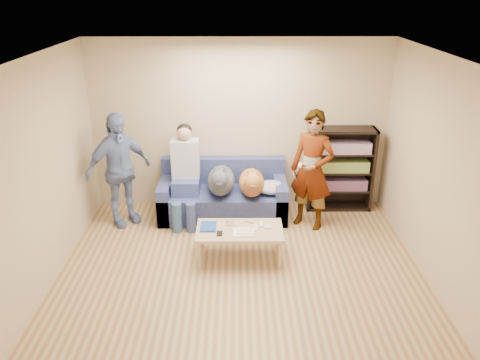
{
  "coord_description": "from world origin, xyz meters",
  "views": [
    {
      "loc": [
        -0.04,
        -4.36,
        3.32
      ],
      "look_at": [
        0.0,
        1.2,
        0.95
      ],
      "focal_mm": 35.0,
      "sensor_mm": 36.0,
      "label": 1
    }
  ],
  "objects_px": {
    "dog_tan": "(252,183)",
    "bookshelf": "(340,167)",
    "person_standing_right": "(312,170)",
    "camera_silver": "(230,223)",
    "person_seated": "(185,171)",
    "person_standing_left": "(119,170)",
    "dog_gray": "(221,180)",
    "notebook_blue": "(208,227)",
    "coffee_table": "(240,232)",
    "sofa": "(223,197)"
  },
  "relations": [
    {
      "from": "dog_tan",
      "to": "bookshelf",
      "type": "bearing_deg",
      "value": 18.03
    },
    {
      "from": "person_standing_right",
      "to": "camera_silver",
      "type": "height_order",
      "value": "person_standing_right"
    },
    {
      "from": "person_standing_right",
      "to": "person_seated",
      "type": "distance_m",
      "value": 1.83
    },
    {
      "from": "person_seated",
      "to": "camera_silver",
      "type": "bearing_deg",
      "value": -56.32
    },
    {
      "from": "person_standing_left",
      "to": "dog_tan",
      "type": "bearing_deg",
      "value": -38.25
    },
    {
      "from": "person_seated",
      "to": "dog_gray",
      "type": "bearing_deg",
      "value": -4.92
    },
    {
      "from": "camera_silver",
      "to": "person_seated",
      "type": "distance_m",
      "value": 1.25
    },
    {
      "from": "notebook_blue",
      "to": "person_seated",
      "type": "relative_size",
      "value": 0.18
    },
    {
      "from": "coffee_table",
      "to": "person_standing_right",
      "type": "bearing_deg",
      "value": 40.85
    },
    {
      "from": "dog_tan",
      "to": "coffee_table",
      "type": "distance_m",
      "value": 1.08
    },
    {
      "from": "notebook_blue",
      "to": "dog_tan",
      "type": "relative_size",
      "value": 0.23
    },
    {
      "from": "coffee_table",
      "to": "dog_tan",
      "type": "bearing_deg",
      "value": 80.0
    },
    {
      "from": "dog_tan",
      "to": "dog_gray",
      "type": "bearing_deg",
      "value": 174.61
    },
    {
      "from": "person_standing_right",
      "to": "sofa",
      "type": "bearing_deg",
      "value": -163.84
    },
    {
      "from": "person_standing_right",
      "to": "sofa",
      "type": "height_order",
      "value": "person_standing_right"
    },
    {
      "from": "person_standing_left",
      "to": "sofa",
      "type": "xyz_separation_m",
      "value": [
        1.48,
        0.25,
        -0.56
      ]
    },
    {
      "from": "notebook_blue",
      "to": "coffee_table",
      "type": "height_order",
      "value": "notebook_blue"
    },
    {
      "from": "camera_silver",
      "to": "sofa",
      "type": "bearing_deg",
      "value": 96.2
    },
    {
      "from": "notebook_blue",
      "to": "camera_silver",
      "type": "xyz_separation_m",
      "value": [
        0.28,
        0.07,
        0.01
      ]
    },
    {
      "from": "person_standing_right",
      "to": "person_seated",
      "type": "relative_size",
      "value": 1.18
    },
    {
      "from": "person_standing_left",
      "to": "dog_gray",
      "type": "xyz_separation_m",
      "value": [
        1.45,
        0.08,
        -0.2
      ]
    },
    {
      "from": "dog_tan",
      "to": "bookshelf",
      "type": "xyz_separation_m",
      "value": [
        1.38,
        0.45,
        0.06
      ]
    },
    {
      "from": "bookshelf",
      "to": "person_standing_left",
      "type": "bearing_deg",
      "value": -171.61
    },
    {
      "from": "person_standing_left",
      "to": "bookshelf",
      "type": "bearing_deg",
      "value": -30.94
    },
    {
      "from": "dog_gray",
      "to": "bookshelf",
      "type": "distance_m",
      "value": 1.87
    },
    {
      "from": "person_standing_left",
      "to": "coffee_table",
      "type": "bearing_deg",
      "value": -69.42
    },
    {
      "from": "camera_silver",
      "to": "sofa",
      "type": "relative_size",
      "value": 0.06
    },
    {
      "from": "bookshelf",
      "to": "coffee_table",
      "type": "bearing_deg",
      "value": -136.43
    },
    {
      "from": "notebook_blue",
      "to": "dog_tan",
      "type": "height_order",
      "value": "dog_tan"
    },
    {
      "from": "coffee_table",
      "to": "bookshelf",
      "type": "height_order",
      "value": "bookshelf"
    },
    {
      "from": "camera_silver",
      "to": "dog_gray",
      "type": "height_order",
      "value": "dog_gray"
    },
    {
      "from": "notebook_blue",
      "to": "camera_silver",
      "type": "distance_m",
      "value": 0.29
    },
    {
      "from": "person_seated",
      "to": "sofa",
      "type": "bearing_deg",
      "value": 13.1
    },
    {
      "from": "dog_gray",
      "to": "dog_tan",
      "type": "height_order",
      "value": "dog_gray"
    },
    {
      "from": "person_standing_right",
      "to": "notebook_blue",
      "type": "distance_m",
      "value": 1.71
    },
    {
      "from": "dog_tan",
      "to": "camera_silver",
      "type": "bearing_deg",
      "value": -108.31
    },
    {
      "from": "notebook_blue",
      "to": "dog_gray",
      "type": "distance_m",
      "value": 1.05
    },
    {
      "from": "sofa",
      "to": "dog_tan",
      "type": "height_order",
      "value": "dog_tan"
    },
    {
      "from": "coffee_table",
      "to": "bookshelf",
      "type": "bearing_deg",
      "value": 43.57
    },
    {
      "from": "person_standing_left",
      "to": "coffee_table",
      "type": "relative_size",
      "value": 1.52
    },
    {
      "from": "camera_silver",
      "to": "person_seated",
      "type": "height_order",
      "value": "person_seated"
    },
    {
      "from": "person_standing_right",
      "to": "dog_gray",
      "type": "bearing_deg",
      "value": -156.28
    },
    {
      "from": "person_seated",
      "to": "dog_tan",
      "type": "xyz_separation_m",
      "value": [
        0.97,
        -0.09,
        -0.16
      ]
    },
    {
      "from": "person_standing_right",
      "to": "camera_silver",
      "type": "relative_size",
      "value": 15.72
    },
    {
      "from": "person_standing_left",
      "to": "coffee_table",
      "type": "xyz_separation_m",
      "value": [
        1.72,
        -1.0,
        -0.46
      ]
    },
    {
      "from": "camera_silver",
      "to": "bookshelf",
      "type": "distance_m",
      "value": 2.17
    },
    {
      "from": "person_seated",
      "to": "dog_gray",
      "type": "height_order",
      "value": "person_seated"
    },
    {
      "from": "dog_gray",
      "to": "dog_tan",
      "type": "bearing_deg",
      "value": -5.39
    },
    {
      "from": "person_standing_left",
      "to": "dog_gray",
      "type": "height_order",
      "value": "person_standing_left"
    },
    {
      "from": "notebook_blue",
      "to": "sofa",
      "type": "bearing_deg",
      "value": 82.51
    }
  ]
}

